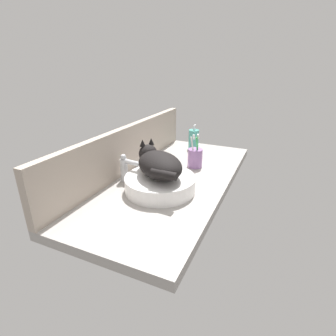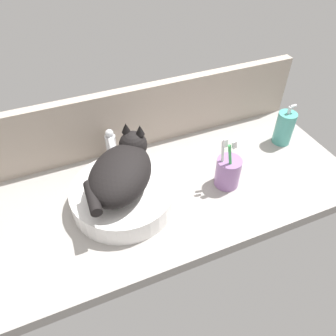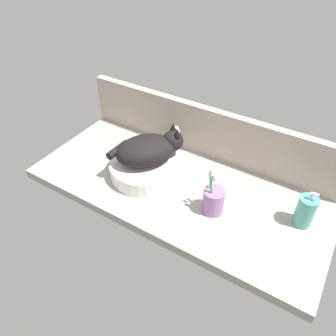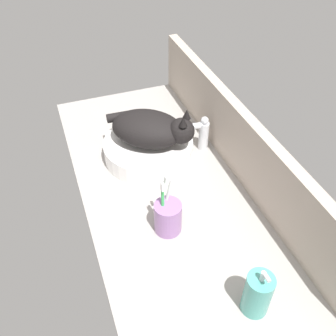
{
  "view_description": "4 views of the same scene",
  "coord_description": "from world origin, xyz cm",
  "px_view_note": "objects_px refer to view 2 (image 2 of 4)",
  "views": [
    {
      "loc": [
        -109.53,
        -47.13,
        54.01
      ],
      "look_at": [
        -6.07,
        -0.39,
        7.38
      ],
      "focal_mm": 28.0,
      "sensor_mm": 36.0,
      "label": 1
    },
    {
      "loc": [
        -28.69,
        -67.86,
        77.18
      ],
      "look_at": [
        -0.53,
        -0.73,
        9.46
      ],
      "focal_mm": 35.0,
      "sensor_mm": 36.0,
      "label": 2
    },
    {
      "loc": [
        48.67,
        -86.69,
        92.49
      ],
      "look_at": [
        -4.19,
        -1.39,
        8.14
      ],
      "focal_mm": 35.0,
      "sensor_mm": 36.0,
      "label": 3
    },
    {
      "loc": [
        83.94,
        -29.52,
        87.22
      ],
      "look_at": [
        0.73,
        0.85,
        7.29
      ],
      "focal_mm": 40.0,
      "sensor_mm": 36.0,
      "label": 4
    }
  ],
  "objects_px": {
    "sink_basin": "(123,195)",
    "faucet": "(112,147)",
    "soap_dispenser": "(284,128)",
    "toothbrush_cup": "(228,172)",
    "cat": "(122,170)"
  },
  "relations": [
    {
      "from": "faucet",
      "to": "soap_dispenser",
      "type": "xyz_separation_m",
      "value": [
        0.62,
        -0.13,
        -0.01
      ]
    },
    {
      "from": "faucet",
      "to": "soap_dispenser",
      "type": "relative_size",
      "value": 0.86
    },
    {
      "from": "sink_basin",
      "to": "toothbrush_cup",
      "type": "xyz_separation_m",
      "value": [
        0.33,
        -0.05,
        0.02
      ]
    },
    {
      "from": "sink_basin",
      "to": "soap_dispenser",
      "type": "xyz_separation_m",
      "value": [
        0.64,
        0.07,
        0.03
      ]
    },
    {
      "from": "faucet",
      "to": "toothbrush_cup",
      "type": "relative_size",
      "value": 0.73
    },
    {
      "from": "sink_basin",
      "to": "cat",
      "type": "xyz_separation_m",
      "value": [
        0.01,
        0.01,
        0.09
      ]
    },
    {
      "from": "sink_basin",
      "to": "faucet",
      "type": "height_order",
      "value": "faucet"
    },
    {
      "from": "sink_basin",
      "to": "toothbrush_cup",
      "type": "distance_m",
      "value": 0.34
    },
    {
      "from": "faucet",
      "to": "toothbrush_cup",
      "type": "height_order",
      "value": "toothbrush_cup"
    },
    {
      "from": "soap_dispenser",
      "to": "sink_basin",
      "type": "bearing_deg",
      "value": -174.16
    },
    {
      "from": "cat",
      "to": "faucet",
      "type": "height_order",
      "value": "cat"
    },
    {
      "from": "faucet",
      "to": "soap_dispenser",
      "type": "height_order",
      "value": "soap_dispenser"
    },
    {
      "from": "cat",
      "to": "soap_dispenser",
      "type": "height_order",
      "value": "cat"
    },
    {
      "from": "toothbrush_cup",
      "to": "cat",
      "type": "bearing_deg",
      "value": 169.56
    },
    {
      "from": "faucet",
      "to": "toothbrush_cup",
      "type": "distance_m",
      "value": 0.39
    }
  ]
}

